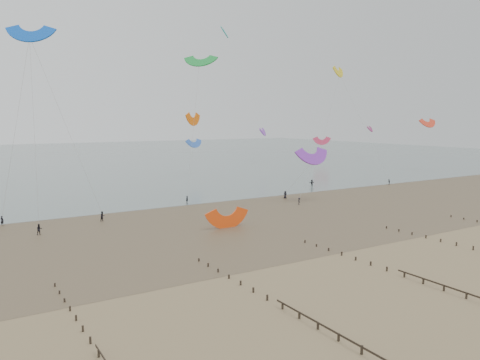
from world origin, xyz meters
The scene contains 6 objects.
ground centered at (0.00, 0.00, 0.00)m, with size 500.00×500.00×0.00m, color brown.
sea_and_shore centered at (-4.08, 34.40, 0.01)m, with size 500.00×665.00×0.03m.
kitesurfer_lead centered at (-34.18, 49.34, 0.85)m, with size 0.62×0.41×1.70m, color black.
kitesurfers centered at (10.63, 48.21, 0.89)m, with size 133.31×21.83×1.89m.
grounded_kite centered at (-1.06, 26.85, 0.00)m, with size 6.94×3.63×5.29m, color #FC490F, non-canonical shape.
kites_airborne centered at (-8.08, 87.03, 20.36)m, with size 246.89×118.07×43.24m.
Camera 1 is at (-40.69, -41.84, 18.59)m, focal length 35.00 mm.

